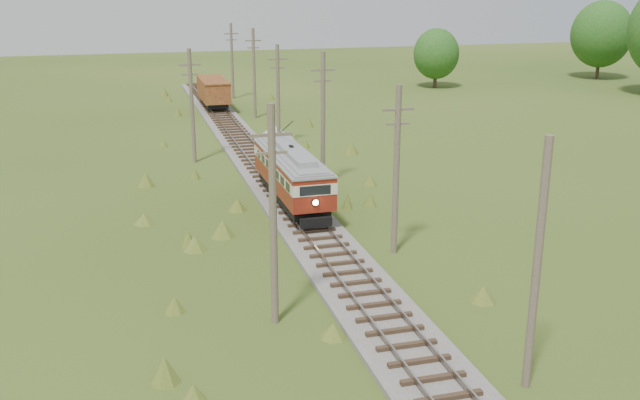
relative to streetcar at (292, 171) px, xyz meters
name	(u,v)px	position (x,y,z in m)	size (l,w,h in m)	color
railbed_main	(268,175)	(0.00, 7.33, -2.18)	(3.60, 96.00, 0.57)	#605B54
streetcar	(292,171)	(0.00, 0.00, 0.00)	(2.61, 10.90, 4.96)	black
gondola	(213,91)	(0.00, 36.23, -0.33)	(2.72, 8.30, 2.75)	black
gravel_pile	(276,133)	(3.22, 19.41, -1.75)	(3.66, 3.88, 1.33)	gray
utility_pole_r_1	(537,267)	(3.10, -21.67, 2.02)	(0.30, 0.30, 8.80)	brown
utility_pole_r_2	(396,169)	(3.30, -8.67, 2.05)	(1.60, 0.30, 8.60)	brown
utility_pole_r_3	(323,118)	(3.20, 4.33, 2.25)	(1.60, 0.30, 9.00)	brown
utility_pole_r_4	(278,94)	(3.00, 17.33, 1.95)	(1.60, 0.30, 8.40)	brown
utility_pole_r_5	(254,73)	(3.40, 30.33, 2.20)	(1.60, 0.30, 8.90)	brown
utility_pole_r_6	(232,60)	(3.20, 43.33, 2.10)	(1.60, 0.30, 8.70)	brown
utility_pole_l_a	(273,215)	(-4.20, -14.67, 2.25)	(1.60, 0.30, 9.00)	brown
utility_pole_l_b	(192,105)	(-4.50, 13.33, 2.05)	(1.60, 0.30, 8.60)	brown
tree_right_5	(602,34)	(56.00, 47.33, 3.82)	(8.40, 8.40, 10.82)	#38281C
tree_mid_b	(436,54)	(30.00, 45.33, 1.96)	(5.88, 5.88, 7.57)	#38281C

